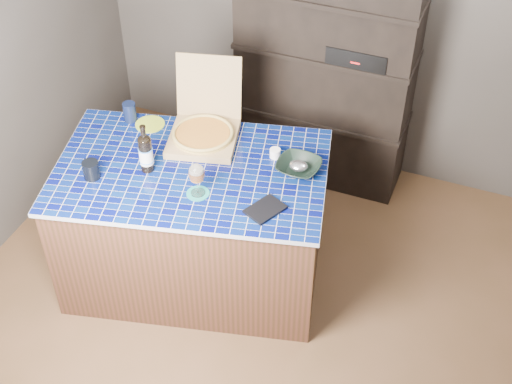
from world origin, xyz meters
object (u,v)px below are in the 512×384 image
at_px(pizza_box, 204,131).
at_px(wine_glass, 197,174).
at_px(kitchen_island, 195,223).
at_px(bowl, 299,167).
at_px(dvd_case, 265,209).
at_px(mead_bottle, 146,153).

bearing_deg(pizza_box, wine_glass, -83.07).
relative_size(kitchen_island, pizza_box, 3.08).
height_order(kitchen_island, bowl, bowl).
xyz_separation_m(wine_glass, dvd_case, (0.40, 0.01, -0.13)).
height_order(mead_bottle, dvd_case, mead_bottle).
height_order(kitchen_island, pizza_box, pizza_box).
bearing_deg(wine_glass, pizza_box, 111.07).
height_order(mead_bottle, bowl, mead_bottle).
height_order(wine_glass, bowl, wine_glass).
distance_m(pizza_box, bowl, 0.64).
distance_m(pizza_box, dvd_case, 0.74).
height_order(kitchen_island, dvd_case, dvd_case).
distance_m(kitchen_island, wine_glass, 0.62).
bearing_deg(bowl, mead_bottle, -159.20).
relative_size(mead_bottle, dvd_case, 1.52).
relative_size(wine_glass, dvd_case, 0.99).
bearing_deg(kitchen_island, pizza_box, 85.75).
bearing_deg(bowl, kitchen_island, -159.87).
xyz_separation_m(pizza_box, wine_glass, (0.18, -0.47, 0.08)).
bearing_deg(bowl, pizza_box, 173.21).
xyz_separation_m(wine_glass, bowl, (0.45, 0.39, -0.11)).
bearing_deg(pizza_box, bowl, -20.93).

